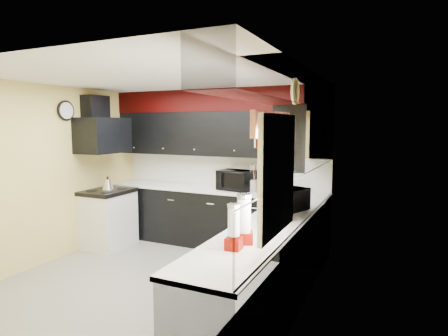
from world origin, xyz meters
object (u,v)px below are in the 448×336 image
Objects in this scene: toaster_oven at (236,180)px; kettle at (108,184)px; knife_block at (265,186)px; utensil_crock at (253,185)px; microwave at (288,200)px.

kettle is (-1.92, -0.70, -0.09)m from toaster_oven.
toaster_oven is 0.48m from knife_block.
utensil_crock is 2.31m from kettle.
toaster_oven is 2.65× the size of knife_block.
utensil_crock is at bearing 14.57° from toaster_oven.
knife_block is at bearing 15.91° from kettle.
toaster_oven is at bearing 68.16° from microwave.
knife_block is (0.48, -0.01, -0.05)m from toaster_oven.
toaster_oven is 1.11× the size of microwave.
knife_block is 2.50m from kettle.
toaster_oven reaches higher than kettle.
microwave reaches higher than utensil_crock.
toaster_oven is 2.92× the size of kettle.
toaster_oven reaches higher than knife_block.
microwave is at bearing -32.67° from toaster_oven.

